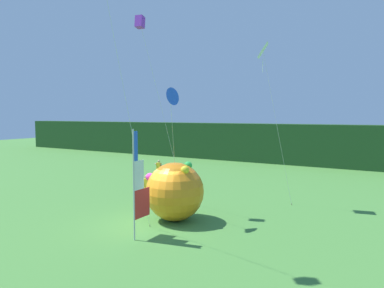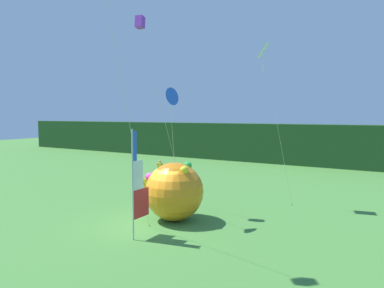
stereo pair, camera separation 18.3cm
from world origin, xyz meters
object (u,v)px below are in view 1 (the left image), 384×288
(banner_flag, at_px, (139,186))
(inflatable_balloon, at_px, (175,191))
(kite_purple_box_1, at_px, (140,24))
(kite_blue_delta_3, at_px, (170,97))
(person_mid_field, at_px, (159,170))
(person_near_banner, at_px, (166,180))
(person_far_left, at_px, (146,188))
(folding_chair, at_px, (154,188))
(person_far_right, at_px, (178,185))
(kite_white_diamond_0, at_px, (264,58))

(banner_flag, height_order, inflatable_balloon, banner_flag)
(kite_purple_box_1, relative_size, kite_blue_delta_3, 1.61)
(person_mid_field, height_order, inflatable_balloon, inflatable_balloon)
(banner_flag, xyz_separation_m, person_near_banner, (-3.53, 7.00, -1.20))
(person_near_banner, height_order, kite_blue_delta_3, kite_blue_delta_3)
(person_far_left, height_order, inflatable_balloon, inflatable_balloon)
(inflatable_balloon, distance_m, folding_chair, 5.23)
(person_far_right, height_order, kite_white_diamond_0, kite_white_diamond_0)
(person_far_left, height_order, kite_purple_box_1, kite_purple_box_1)
(person_far_left, bearing_deg, inflatable_balloon, -30.13)
(person_far_right, relative_size, kite_white_diamond_0, 0.18)
(kite_purple_box_1, bearing_deg, person_far_right, 79.98)
(person_mid_field, xyz_separation_m, folding_chair, (2.85, -4.48, -0.33))
(person_mid_field, bearing_deg, kite_white_diamond_0, -17.09)
(kite_white_diamond_0, bearing_deg, person_far_left, -150.72)
(person_mid_field, bearing_deg, folding_chair, -57.50)
(banner_flag, relative_size, person_near_banner, 2.54)
(person_far_right, relative_size, kite_purple_box_1, 0.16)
(person_near_banner, bearing_deg, inflatable_balloon, -50.72)
(banner_flag, distance_m, person_near_banner, 7.93)
(person_mid_field, relative_size, person_far_left, 0.97)
(kite_white_diamond_0, bearing_deg, inflatable_balloon, -116.96)
(kite_blue_delta_3, bearing_deg, kite_white_diamond_0, 63.83)
(inflatable_balloon, height_order, kite_purple_box_1, kite_purple_box_1)
(inflatable_balloon, relative_size, kite_blue_delta_3, 0.45)
(person_near_banner, xyz_separation_m, kite_blue_delta_3, (3.43, -4.51, 4.90))
(banner_flag, xyz_separation_m, person_mid_field, (-6.76, 10.66, -1.30))
(person_far_right, bearing_deg, person_far_left, -122.03)
(person_mid_field, xyz_separation_m, kite_white_diamond_0, (9.27, -2.85, 7.29))
(person_far_left, xyz_separation_m, folding_chair, (-0.68, 1.59, -0.36))
(banner_flag, xyz_separation_m, kite_purple_box_1, (-2.65, 3.53, 7.57))
(kite_white_diamond_0, height_order, kite_purple_box_1, kite_purple_box_1)
(person_far_right, distance_m, kite_blue_delta_3, 6.59)
(folding_chair, bearing_deg, person_far_right, 3.64)
(person_near_banner, bearing_deg, kite_white_diamond_0, 7.65)
(person_mid_field, height_order, person_far_right, person_far_right)
(person_far_left, relative_size, kite_blue_delta_3, 0.26)
(person_near_banner, xyz_separation_m, folding_chair, (-0.38, -0.82, -0.44))
(inflatable_balloon, xyz_separation_m, kite_blue_delta_3, (-0.04, -0.27, 4.44))
(person_far_right, distance_m, inflatable_balloon, 4.15)
(inflatable_balloon, xyz_separation_m, kite_purple_box_1, (-2.59, 0.77, 8.32))
(person_mid_field, xyz_separation_m, person_far_left, (3.53, -6.07, 0.03))
(kite_white_diamond_0, bearing_deg, kite_purple_box_1, -140.31)
(person_far_left, distance_m, inflatable_balloon, 3.70)
(person_mid_field, distance_m, inflatable_balloon, 10.38)
(folding_chair, distance_m, kite_purple_box_1, 9.66)
(banner_flag, height_order, person_far_right, banner_flag)
(person_near_banner, distance_m, kite_blue_delta_3, 7.49)
(kite_purple_box_1, bearing_deg, person_mid_field, 119.93)
(person_far_right, xyz_separation_m, folding_chair, (-1.74, -0.11, -0.36))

